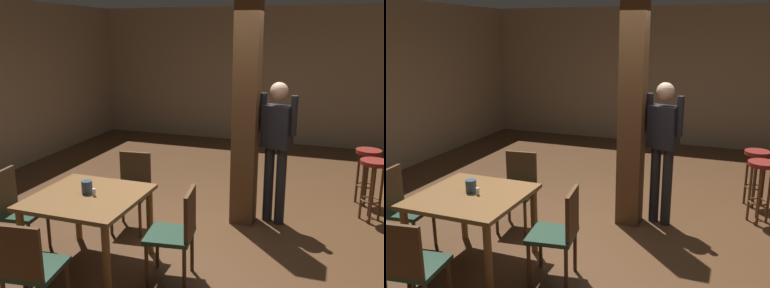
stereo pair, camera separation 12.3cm
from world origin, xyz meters
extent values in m
plane|color=#4C301C|center=(0.00, 0.00, 0.00)|extent=(10.80, 10.80, 0.00)
cube|color=gray|center=(0.00, 4.50, 1.40)|extent=(8.00, 0.10, 2.80)
cube|color=brown|center=(0.19, 0.37, 1.40)|extent=(0.28, 0.28, 2.80)
cube|color=brown|center=(-1.01, -1.17, 0.73)|extent=(1.02, 1.02, 0.04)
cylinder|color=brown|center=(-0.57, -0.73, 0.36)|extent=(0.07, 0.07, 0.71)
cylinder|color=brown|center=(-1.45, -0.73, 0.36)|extent=(0.07, 0.07, 0.71)
cylinder|color=brown|center=(-0.57, -1.61, 0.36)|extent=(0.07, 0.07, 0.71)
cylinder|color=brown|center=(-1.45, -1.61, 0.36)|extent=(0.07, 0.07, 0.71)
cube|color=#1E3828|center=(-1.01, -0.30, 0.45)|extent=(0.46, 0.46, 0.04)
cube|color=#4C301C|center=(-1.03, -0.11, 0.68)|extent=(0.38, 0.08, 0.45)
cylinder|color=#4C301C|center=(-0.81, -0.46, 0.23)|extent=(0.04, 0.04, 0.43)
cylinder|color=#4C301C|center=(-1.16, -0.50, 0.23)|extent=(0.04, 0.04, 0.43)
cylinder|color=#4C301C|center=(-0.85, -0.11, 0.23)|extent=(0.04, 0.04, 0.43)
cylinder|color=#4C301C|center=(-1.20, -0.15, 0.23)|extent=(0.04, 0.04, 0.43)
cube|color=#1E3828|center=(-0.97, -2.02, 0.45)|extent=(0.47, 0.47, 0.04)
cube|color=#4C301C|center=(-0.94, -2.21, 0.68)|extent=(0.38, 0.09, 0.45)
cylinder|color=#4C301C|center=(-1.17, -1.87, 0.23)|extent=(0.04, 0.04, 0.43)
cylinder|color=#4C301C|center=(-0.82, -1.82, 0.23)|extent=(0.04, 0.04, 0.43)
cube|color=#1E3828|center=(-1.81, -1.17, 0.45)|extent=(0.47, 0.47, 0.04)
cube|color=#4C301C|center=(-2.00, -1.19, 0.68)|extent=(0.08, 0.38, 0.45)
cylinder|color=#4C301C|center=(-1.66, -0.97, 0.23)|extent=(0.04, 0.04, 0.43)
cylinder|color=#4C301C|center=(-1.62, -1.32, 0.23)|extent=(0.04, 0.04, 0.43)
cylinder|color=#4C301C|center=(-2.01, -1.01, 0.23)|extent=(0.04, 0.04, 0.43)
cube|color=#1E3828|center=(-0.18, -1.13, 0.45)|extent=(0.47, 0.47, 0.04)
cube|color=#4C301C|center=(0.02, -1.10, 0.68)|extent=(0.09, 0.38, 0.45)
cylinder|color=#4C301C|center=(-0.32, -1.33, 0.23)|extent=(0.04, 0.04, 0.43)
cylinder|color=#4C301C|center=(-0.37, -0.98, 0.23)|extent=(0.04, 0.04, 0.43)
cylinder|color=#4C301C|center=(0.02, -1.28, 0.23)|extent=(0.04, 0.04, 0.43)
cylinder|color=#4C301C|center=(-0.03, -0.93, 0.23)|extent=(0.04, 0.04, 0.43)
cylinder|color=#33475B|center=(-1.04, -1.12, 0.81)|extent=(0.11, 0.11, 0.12)
cylinder|color=silver|center=(-0.93, -1.17, 0.79)|extent=(0.03, 0.03, 0.07)
cube|color=black|center=(0.54, 0.47, 1.20)|extent=(0.38, 0.29, 0.50)
sphere|color=tan|center=(0.54, 0.47, 1.61)|extent=(0.26, 0.26, 0.21)
cylinder|color=#232328|center=(0.62, 0.45, 0.47)|extent=(0.15, 0.15, 0.95)
cylinder|color=#232328|center=(0.47, 0.49, 0.47)|extent=(0.15, 0.15, 0.95)
cylinder|color=black|center=(0.73, 0.41, 1.35)|extent=(0.10, 0.10, 0.46)
cylinder|color=black|center=(0.36, 0.53, 1.35)|extent=(0.10, 0.10, 0.46)
cylinder|color=maroon|center=(1.67, 0.92, 0.75)|extent=(0.33, 0.33, 0.05)
torus|color=brown|center=(1.67, 0.92, 0.26)|extent=(0.24, 0.24, 0.02)
cylinder|color=brown|center=(1.67, 1.03, 0.36)|extent=(0.03, 0.03, 0.72)
cylinder|color=brown|center=(1.67, 0.81, 0.36)|extent=(0.03, 0.03, 0.72)
cylinder|color=brown|center=(1.78, 0.92, 0.36)|extent=(0.03, 0.03, 0.72)
cylinder|color=brown|center=(1.56, 0.92, 0.36)|extent=(0.03, 0.03, 0.72)
cylinder|color=maroon|center=(1.63, 1.48, 0.73)|extent=(0.33, 0.33, 0.05)
torus|color=#422816|center=(1.63, 1.48, 0.26)|extent=(0.23, 0.23, 0.02)
cylinder|color=#422816|center=(1.63, 1.58, 0.35)|extent=(0.03, 0.03, 0.71)
cylinder|color=#422816|center=(1.63, 1.37, 0.35)|extent=(0.03, 0.03, 0.71)
cylinder|color=#422816|center=(1.73, 1.48, 0.35)|extent=(0.03, 0.03, 0.71)
cylinder|color=#422816|center=(1.52, 1.48, 0.35)|extent=(0.03, 0.03, 0.71)
camera|label=1|loc=(1.21, -4.47, 2.26)|focal=40.00mm
camera|label=2|loc=(1.33, -4.43, 2.26)|focal=40.00mm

